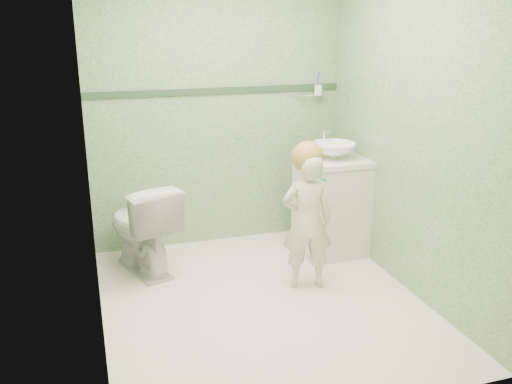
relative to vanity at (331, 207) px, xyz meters
name	(u,v)px	position (x,y,z in m)	size (l,w,h in m)	color
ground	(262,302)	(-0.84, -0.70, -0.40)	(2.50, 2.50, 0.00)	white
room_shell	(263,137)	(-0.84, -0.70, 0.80)	(2.50, 2.54, 2.40)	gray
trim_stripe	(217,91)	(-0.84, 0.54, 0.95)	(2.20, 0.02, 0.05)	#2C462E
vanity	(331,207)	(0.00, 0.00, 0.00)	(0.52, 0.50, 0.80)	silver
counter	(333,160)	(0.00, 0.00, 0.41)	(0.54, 0.52, 0.04)	white
basin	(333,150)	(0.00, 0.00, 0.49)	(0.37, 0.37, 0.13)	white
faucet	(324,137)	(0.00, 0.19, 0.57)	(0.03, 0.13, 0.18)	silver
cup_holder	(317,90)	(0.05, 0.48, 0.93)	(0.26, 0.07, 0.21)	silver
toilet	(141,227)	(-1.58, 0.10, -0.03)	(0.41, 0.72, 0.74)	white
toddler	(307,222)	(-0.45, -0.55, 0.11)	(0.38, 0.25, 1.03)	beige
hair_cap	(308,157)	(-0.45, -0.52, 0.59)	(0.23, 0.23, 0.23)	#B17C41
teal_toothbrush	(322,179)	(-0.40, -0.69, 0.47)	(0.11, 0.14, 0.08)	#089889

